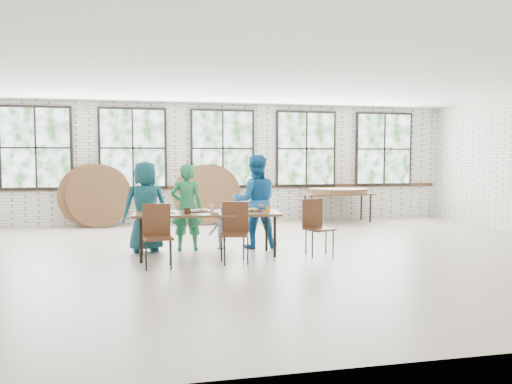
% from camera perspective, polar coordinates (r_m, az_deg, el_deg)
% --- Properties ---
extents(room, '(12.00, 12.00, 12.00)m').
position_cam_1_polar(room, '(12.64, -3.84, 4.77)').
color(room, '#C0AE99').
rests_on(room, ground).
extents(dining_table, '(2.46, 1.01, 0.74)m').
position_cam_1_polar(dining_table, '(8.33, -5.57, -2.68)').
color(dining_table, brown).
rests_on(dining_table, ground).
extents(chair_near_left, '(0.46, 0.44, 0.95)m').
position_cam_1_polar(chair_near_left, '(7.69, -11.21, -4.28)').
color(chair_near_left, '#4F2D1A').
rests_on(chair_near_left, ground).
extents(chair_near_right, '(0.51, 0.50, 0.95)m').
position_cam_1_polar(chair_near_right, '(7.90, -2.42, -3.99)').
color(chair_near_right, '#4F2D1A').
rests_on(chair_near_right, ground).
extents(chair_spare, '(0.53, 0.53, 0.95)m').
position_cam_1_polar(chair_spare, '(8.51, 6.85, -3.44)').
color(chair_spare, '#4F2D1A').
rests_on(chair_spare, ground).
extents(adult_teal, '(0.87, 0.66, 1.59)m').
position_cam_1_polar(adult_teal, '(8.91, -12.51, -1.64)').
color(adult_teal, '#184C5D').
rests_on(adult_teal, ground).
extents(adult_green, '(0.60, 0.44, 1.54)m').
position_cam_1_polar(adult_green, '(8.94, -7.93, -1.72)').
color(adult_green, '#227F4A').
rests_on(adult_green, ground).
extents(toddler, '(0.52, 0.37, 0.73)m').
position_cam_1_polar(toddler, '(9.05, -3.99, -4.21)').
color(toddler, '#152442').
rests_on(toddler, ground).
extents(adult_blue, '(0.88, 0.71, 1.70)m').
position_cam_1_polar(adult_blue, '(9.10, -0.08, -1.07)').
color(adult_blue, '#175FA5').
rests_on(adult_blue, ground).
extents(storage_table, '(1.83, 0.82, 0.74)m').
position_cam_1_polar(storage_table, '(12.90, 9.29, -0.36)').
color(storage_table, brown).
rests_on(storage_table, ground).
extents(tabletop_clutter, '(2.00, 0.61, 0.11)m').
position_cam_1_polar(tabletop_clutter, '(8.33, -4.73, -2.15)').
color(tabletop_clutter, black).
rests_on(tabletop_clutter, dining_table).
extents(round_tops_stacked, '(1.50, 1.50, 0.13)m').
position_cam_1_polar(round_tops_stacked, '(12.89, 9.30, 0.16)').
color(round_tops_stacked, brown).
rests_on(round_tops_stacked, storage_table).
extents(round_tops_leaning, '(4.35, 0.46, 1.49)m').
position_cam_1_polar(round_tops_leaning, '(12.27, -11.76, -0.39)').
color(round_tops_leaning, brown).
rests_on(round_tops_leaning, ground).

